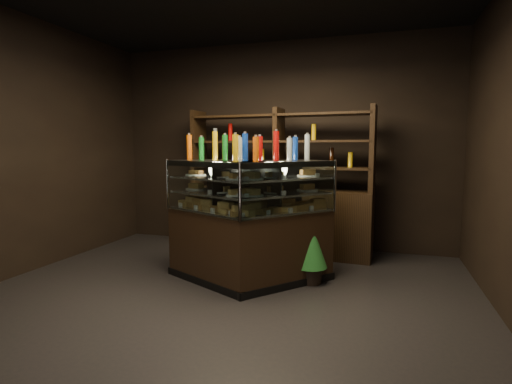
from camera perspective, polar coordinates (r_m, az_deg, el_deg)
ground at (r=3.89m, az=-6.32°, el=-15.90°), size 5.00×5.00×0.00m
room_shell at (r=3.63m, az=-6.70°, el=13.79°), size 5.02×5.02×3.01m
display_case at (r=4.41m, az=-1.15°, el=-6.97°), size 1.88×1.33×1.34m
food_display at (r=4.31m, az=-1.18°, el=-0.19°), size 1.56×0.96×0.42m
bottles_top at (r=4.30m, az=-1.17°, el=6.39°), size 1.40×0.82×0.30m
potted_conifer at (r=4.39m, az=7.88°, el=-7.34°), size 0.35×0.35×0.76m
back_shelving at (r=5.57m, az=3.21°, el=-2.57°), size 2.57×0.58×2.00m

